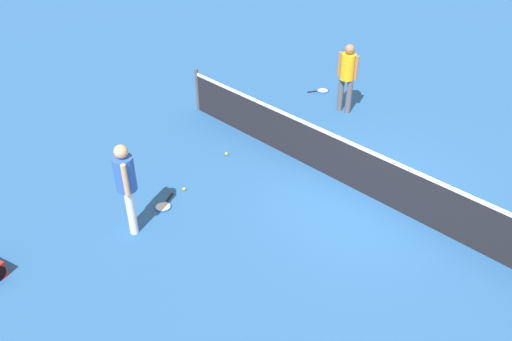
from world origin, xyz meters
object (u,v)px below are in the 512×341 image
object	(u,v)px
tennis_racket_far_player	(322,91)
tennis_ball_near_player	(184,189)
tennis_racket_near_player	(164,206)
player_far_side	(347,73)
tennis_ball_midcourt	(226,154)
player_near_side	(126,181)

from	to	relation	value
tennis_racket_far_player	tennis_ball_near_player	xyz separation A→B (m)	(0.90, -5.34, 0.02)
tennis_racket_near_player	tennis_ball_near_player	xyz separation A→B (m)	(-0.12, 0.58, 0.02)
player_far_side	tennis_racket_near_player	world-z (taller)	player_far_side
tennis_racket_near_player	tennis_ball_midcourt	xyz separation A→B (m)	(-0.48, 2.02, 0.02)
tennis_racket_far_player	tennis_racket_near_player	bearing A→B (deg)	-80.23
player_near_side	tennis_ball_near_player	xyz separation A→B (m)	(-0.26, 1.32, -0.98)
player_far_side	tennis_ball_near_player	xyz separation A→B (m)	(-0.19, -4.82, -0.98)
tennis_racket_near_player	tennis_ball_near_player	world-z (taller)	tennis_ball_near_player
tennis_racket_far_player	tennis_ball_near_player	size ratio (longest dim) A/B	8.98
player_far_side	tennis_racket_far_player	bearing A→B (deg)	154.61
player_near_side	tennis_racket_far_player	size ratio (longest dim) A/B	2.87
player_far_side	tennis_racket_far_player	distance (m)	1.57
tennis_racket_near_player	tennis_ball_midcourt	bearing A→B (deg)	103.36
tennis_racket_near_player	player_near_side	bearing A→B (deg)	-79.32
player_far_side	tennis_racket_near_player	size ratio (longest dim) A/B	2.86
player_near_side	tennis_racket_near_player	bearing A→B (deg)	100.68
tennis_ball_near_player	tennis_ball_midcourt	world-z (taller)	same
player_near_side	player_far_side	size ratio (longest dim) A/B	1.00
player_far_side	tennis_ball_near_player	size ratio (longest dim) A/B	25.76
tennis_racket_far_player	tennis_ball_near_player	world-z (taller)	tennis_ball_near_player
tennis_ball_midcourt	tennis_racket_far_player	bearing A→B (deg)	97.88
player_near_side	tennis_ball_midcourt	distance (m)	2.99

